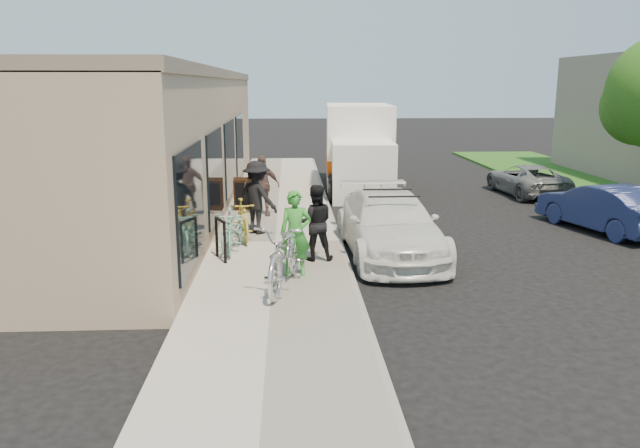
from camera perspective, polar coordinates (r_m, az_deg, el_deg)
name	(u,v)px	position (r m, az deg, el deg)	size (l,w,h in m)	color
ground	(376,286)	(12.16, 5.13, -5.63)	(120.00, 120.00, 0.00)	black
sidewalk	(275,244)	(14.90, -4.11, -1.86)	(3.00, 34.00, 0.15)	#AAA499
curb	(340,244)	(14.95, 1.84, -1.83)	(0.12, 34.00, 0.13)	gray
storefront	(172,140)	(19.81, -13.41, 7.46)	(3.60, 20.00, 4.22)	tan
bike_rack	(220,235)	(13.34, -9.09, -1.00)	(0.29, 0.59, 0.90)	black
sandwich_board	(243,194)	(18.57, -7.02, 2.73)	(0.61, 0.61, 0.94)	#311B0D
sedan_white	(389,225)	(14.15, 6.37, -0.06)	(2.17, 4.95, 1.46)	white
sedan_silver	(372,208)	(17.10, 4.82, 1.44)	(1.15, 2.86, 0.97)	#A0A0A5
moving_truck	(359,152)	(23.16, 3.58, 6.59)	(2.67, 6.35, 3.06)	white
far_car_blue	(603,207)	(18.02, 24.46, 1.39)	(1.34, 3.85, 1.27)	navy
far_car_gray	(527,180)	(23.05, 18.37, 3.87)	(1.77, 3.85, 1.07)	slate
tandem_bike	(286,254)	(11.40, -3.13, -2.74)	(0.84, 2.40, 1.26)	silver
woman_rider	(295,233)	(12.09, -2.26, -0.84)	(0.61, 0.40, 1.67)	green
man_standing	(315,223)	(13.12, -0.45, 0.13)	(0.78, 0.61, 1.61)	black
cruiser_bike_a	(230,231)	(13.96, -8.25, -0.66)	(0.44, 1.57, 0.94)	#7DBBA6
cruiser_bike_b	(236,230)	(14.14, -7.70, -0.53)	(0.60, 1.72, 0.91)	#7DBBA6
cruiser_bike_c	(243,220)	(14.97, -7.08, 0.35)	(0.46, 1.62, 0.97)	gold
bystander_a	(257,197)	(15.54, -5.78, 2.43)	(1.17, 0.68, 1.82)	black
bystander_b	(262,185)	(17.70, -5.35, 3.53)	(1.01, 0.42, 1.72)	brown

